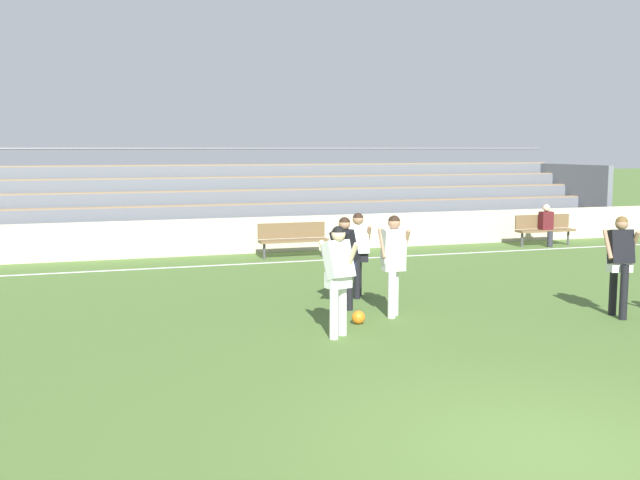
{
  "coord_description": "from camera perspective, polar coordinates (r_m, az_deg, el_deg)",
  "views": [
    {
      "loc": [
        -4.13,
        -5.72,
        2.82
      ],
      "look_at": [
        0.27,
        7.55,
        1.1
      ],
      "focal_mm": 42.16,
      "sensor_mm": 36.0,
      "label": 1
    }
  ],
  "objects": [
    {
      "name": "spectator_seated",
      "position": [
        22.59,
        16.83,
        1.31
      ],
      "size": [
        0.36,
        0.42,
        1.21
      ],
      "color": "#2D2D38",
      "rests_on": "ground"
    },
    {
      "name": "bench_far_right",
      "position": [
        22.7,
        16.65,
        0.95
      ],
      "size": [
        1.8,
        0.4,
        0.9
      ],
      "color": "brown",
      "rests_on": "ground"
    },
    {
      "name": "field_line_sideline",
      "position": [
        18.5,
        -5.22,
        -1.79
      ],
      "size": [
        44.0,
        0.12,
        0.01
      ],
      "primitive_type": "cube",
      "color": "white",
      "rests_on": "ground"
    },
    {
      "name": "player_dark_trailing_run",
      "position": [
        13.14,
        1.86,
        -1.13
      ],
      "size": [
        0.71,
        0.53,
        1.63
      ],
      "color": "black",
      "rests_on": "ground"
    },
    {
      "name": "ground_plane",
      "position": [
        7.6,
        16.78,
        -15.1
      ],
      "size": [
        160.0,
        160.0,
        0.0
      ],
      "primitive_type": "plane",
      "color": "#4C6B30"
    },
    {
      "name": "sideline_wall",
      "position": [
        20.22,
        -6.43,
        0.31
      ],
      "size": [
        48.0,
        0.16,
        0.96
      ],
      "primitive_type": "cube",
      "color": "beige",
      "rests_on": "ground"
    },
    {
      "name": "player_white_deep_cover",
      "position": [
        14.17,
        2.89,
        -0.59
      ],
      "size": [
        0.51,
        0.42,
        1.61
      ],
      "color": "black",
      "rests_on": "ground"
    },
    {
      "name": "player_white_dropping_back",
      "position": [
        12.59,
        5.62,
        -1.24
      ],
      "size": [
        0.46,
        0.44,
        1.71
      ],
      "color": "white",
      "rests_on": "ground"
    },
    {
      "name": "soccer_ball",
      "position": [
        12.17,
        2.93,
        -5.88
      ],
      "size": [
        0.22,
        0.22,
        0.22
      ],
      "primitive_type": "sphere",
      "color": "orange",
      "rests_on": "ground"
    },
    {
      "name": "player_white_challenging",
      "position": [
        11.17,
        1.4,
        -2.39
      ],
      "size": [
        0.47,
        0.58,
        1.68
      ],
      "color": "white",
      "rests_on": "ground"
    },
    {
      "name": "player_dark_pressing_high",
      "position": [
        13.43,
        21.82,
        -1.22
      ],
      "size": [
        0.55,
        0.48,
        1.7
      ],
      "color": "black",
      "rests_on": "ground"
    },
    {
      "name": "bench_near_bin",
      "position": [
        19.39,
        -2.09,
        0.25
      ],
      "size": [
        1.8,
        0.4,
        0.9
      ],
      "color": "brown",
      "rests_on": "ground"
    },
    {
      "name": "bleacher_stand",
      "position": [
        22.67,
        -10.98,
        2.83
      ],
      "size": [
        28.0,
        4.3,
        2.83
      ],
      "color": "#897051",
      "rests_on": "ground"
    }
  ]
}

